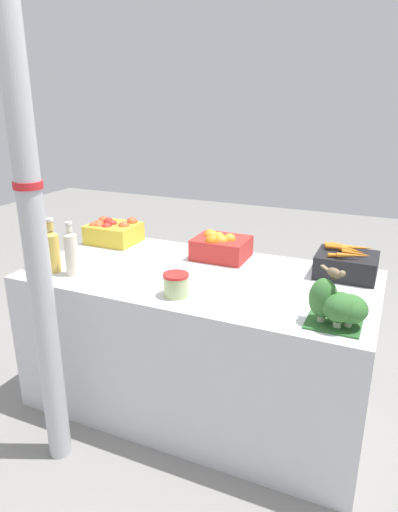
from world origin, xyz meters
TOP-DOWN VIEW (x-y plane):
  - ground_plane at (0.00, 0.00)m, footprint 10.00×10.00m
  - market_table at (0.00, 0.00)m, footprint 1.82×0.91m
  - support_pole at (-0.46, -0.66)m, footprint 0.12×0.12m
  - apple_crate at (-0.73, 0.29)m, footprint 0.30×0.26m
  - orange_crate at (0.01, 0.28)m, footprint 0.30×0.26m
  - carrot_crate at (0.71, 0.29)m, footprint 0.30×0.26m
  - broccoli_pile at (0.74, -0.31)m, footprint 0.24×0.19m
  - juice_bottle_ruby at (-0.83, -0.28)m, footprint 0.06×0.06m
  - juice_bottle_golden at (-0.72, -0.28)m, footprint 0.07×0.07m
  - juice_bottle_cloudy at (-0.60, -0.28)m, footprint 0.07×0.07m
  - pickle_jar at (0.02, -0.30)m, footprint 0.12×0.12m
  - sparrow_bird at (0.72, -0.29)m, footprint 0.11×0.09m

SIDE VIEW (x-z plane):
  - ground_plane at x=0.00m, z-range 0.00..0.00m
  - market_table at x=0.00m, z-range 0.00..0.79m
  - pickle_jar at x=0.02m, z-range 0.79..0.90m
  - carrot_crate at x=0.71m, z-range 0.78..0.94m
  - orange_crate at x=0.01m, z-range 0.79..0.94m
  - apple_crate at x=-0.73m, z-range 0.79..0.94m
  - broccoli_pile at x=0.74m, z-range 0.79..0.98m
  - juice_bottle_ruby at x=-0.83m, z-range 0.77..1.01m
  - juice_bottle_golden at x=-0.72m, z-range 0.77..1.06m
  - juice_bottle_cloudy at x=-0.60m, z-range 0.77..1.06m
  - sparrow_bird at x=0.72m, z-range 0.99..1.04m
  - support_pole at x=-0.46m, z-range 0.00..2.44m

